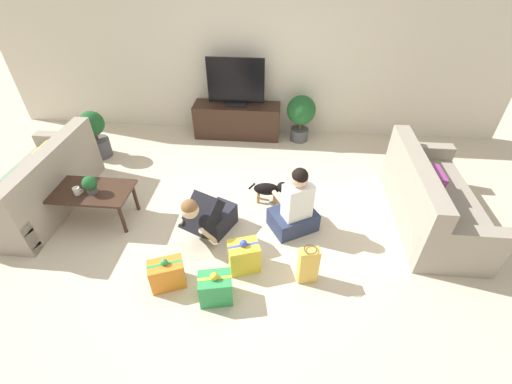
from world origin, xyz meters
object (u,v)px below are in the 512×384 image
person_sitting (295,208)px  dog (270,189)px  potted_plant_corner_left (95,134)px  potted_plant_back_right (301,114)px  gift_box_b (167,274)px  tabletop_plant (90,184)px  gift_box_c (244,256)px  mug (77,191)px  sofa_left (41,186)px  gift_box_a (216,288)px  tv (236,84)px  gift_bag_a (308,265)px  coffee_table (89,193)px  sofa_right (430,201)px  person_kneeling (208,217)px  tv_console (237,121)px

person_sitting → dog: bearing=-87.5°
potted_plant_corner_left → dog: 2.92m
potted_plant_back_right → dog: 1.77m
gift_box_b → tabletop_plant: size_ratio=1.77×
gift_box_c → gift_box_b: bearing=-158.5°
potted_plant_back_right → mug: bearing=-138.5°
sofa_left → gift_box_a: bearing=63.9°
tv → gift_bag_a: 3.28m
sofa_left → gift_box_a: sofa_left is taller
coffee_table → gift_box_a: 2.01m
sofa_right → gift_box_c: sofa_right is taller
tabletop_plant → gift_box_a: bearing=-31.2°
tv → gift_box_c: size_ratio=2.25×
sofa_right → person_sitting: 1.66m
person_kneeling → gift_box_a: size_ratio=2.09×
person_sitting → gift_bag_a: 0.77m
person_kneeling → gift_box_a: person_kneeling is taller
tv → gift_bag_a: size_ratio=1.99×
sofa_right → potted_plant_back_right: 2.45m
dog → mug: mug is taller
mug → potted_plant_corner_left: bearing=109.7°
tv → potted_plant_corner_left: bearing=-157.8°
coffee_table → person_kneeling: bearing=-7.6°
potted_plant_corner_left → gift_box_c: (2.56, -2.05, -0.22)m
sofa_right → person_kneeling: 2.68m
person_sitting → gift_box_c: person_sitting is taller
tv_console → gift_box_a: 3.32m
tv → person_sitting: 2.52m
sofa_left → potted_plant_corner_left: (0.15, 1.24, 0.09)m
gift_box_c → tabletop_plant: 1.98m
sofa_right → tv: tv is taller
tv_console → tv: bearing=0.0°
potted_plant_back_right → dog: size_ratio=1.47×
potted_plant_back_right → dog: potted_plant_back_right is taller
person_sitting → dog: person_sitting is taller
sofa_right → dog: bearing=84.8°
sofa_left → person_sitting: size_ratio=1.98×
tv_console → gift_box_c: 2.94m
gift_box_b → potted_plant_corner_left: bearing=127.8°
sofa_left → mug: (0.69, -0.27, 0.19)m
tv_console → person_sitting: person_sitting is taller
person_sitting → tabletop_plant: bearing=-28.1°
sofa_left → person_kneeling: bearing=80.2°
potted_plant_corner_left → gift_bag_a: 3.88m
mug → sofa_left: bearing=158.5°
potted_plant_corner_left → person_kneeling: (2.10, -1.63, -0.07)m
coffee_table → person_kneeling: person_kneeling is taller
dog → mug: bearing=104.7°
sofa_left → mug: size_ratio=14.87×
potted_plant_corner_left → gift_box_a: (2.33, -2.46, -0.23)m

